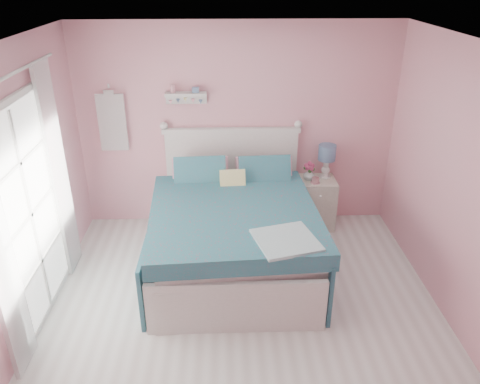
{
  "coord_description": "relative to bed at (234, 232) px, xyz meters",
  "views": [
    {
      "loc": [
        -0.16,
        -3.45,
        3.15
      ],
      "look_at": [
        -0.0,
        1.2,
        0.9
      ],
      "focal_mm": 35.0,
      "sensor_mm": 36.0,
      "label": 1
    }
  ],
  "objects": [
    {
      "name": "floor",
      "position": [
        0.08,
        -1.12,
        -0.43
      ],
      "size": [
        4.5,
        4.5,
        0.0
      ],
      "primitive_type": "plane",
      "color": "beige",
      "rests_on": "ground"
    },
    {
      "name": "room_shell",
      "position": [
        0.08,
        -1.12,
        1.16
      ],
      "size": [
        4.5,
        4.5,
        4.5
      ],
      "color": "pink",
      "rests_on": "floor"
    },
    {
      "name": "bed",
      "position": [
        0.0,
        0.0,
        0.0
      ],
      "size": [
        1.88,
        2.3,
        1.31
      ],
      "rotation": [
        0.0,
        0.0,
        0.06
      ],
      "color": "silver",
      "rests_on": "floor"
    },
    {
      "name": "nightstand",
      "position": [
        1.11,
        0.88,
        -0.09
      ],
      "size": [
        0.46,
        0.46,
        0.67
      ],
      "color": "beige",
      "rests_on": "floor"
    },
    {
      "name": "table_lamp",
      "position": [
        1.21,
        0.96,
        0.55
      ],
      "size": [
        0.22,
        0.22,
        0.44
      ],
      "color": "white",
      "rests_on": "nightstand"
    },
    {
      "name": "vase",
      "position": [
        0.99,
        0.88,
        0.32
      ],
      "size": [
        0.16,
        0.16,
        0.15
      ],
      "primitive_type": "imported",
      "rotation": [
        0.0,
        0.0,
        -0.07
      ],
      "color": "silver",
      "rests_on": "nightstand"
    },
    {
      "name": "teacup",
      "position": [
        1.05,
        0.78,
        0.28
      ],
      "size": [
        0.12,
        0.12,
        0.08
      ],
      "primitive_type": "imported",
      "rotation": [
        0.0,
        0.0,
        -0.28
      ],
      "color": "#D28D93",
      "rests_on": "nightstand"
    },
    {
      "name": "roses",
      "position": [
        0.98,
        0.88,
        0.43
      ],
      "size": [
        0.14,
        0.11,
        0.12
      ],
      "color": "#C0416D",
      "rests_on": "vase"
    },
    {
      "name": "wall_shelf",
      "position": [
        -0.55,
        1.07,
        1.31
      ],
      "size": [
        0.5,
        0.15,
        0.25
      ],
      "color": "silver",
      "rests_on": "room_shell"
    },
    {
      "name": "hanging_dress",
      "position": [
        -1.48,
        1.06,
        0.97
      ],
      "size": [
        0.34,
        0.03,
        0.72
      ],
      "primitive_type": "cube",
      "color": "white",
      "rests_on": "room_shell"
    },
    {
      "name": "french_door",
      "position": [
        -1.9,
        -0.72,
        0.65
      ],
      "size": [
        0.04,
        1.32,
        2.16
      ],
      "color": "silver",
      "rests_on": "floor"
    },
    {
      "name": "curtain_far",
      "position": [
        -1.84,
        0.02,
        0.75
      ],
      "size": [
        0.04,
        0.4,
        2.32
      ],
      "primitive_type": "cube",
      "color": "white",
      "rests_on": "floor"
    }
  ]
}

